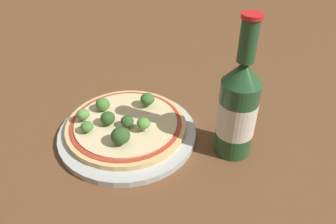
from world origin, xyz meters
The scene contains 12 objects.
ground_plane centered at (0.00, 0.00, 0.00)m, with size 3.00×3.00×0.00m, color brown.
plate centered at (0.00, 0.00, 0.01)m, with size 0.25×0.25×0.01m.
pizza centered at (0.00, 0.01, 0.02)m, with size 0.22×0.22×0.01m.
broccoli_floret_0 centered at (0.02, -0.03, 0.04)m, with size 0.02×0.02×0.03m.
broccoli_floret_1 centered at (-0.07, 0.00, 0.04)m, with size 0.02×0.02×0.02m.
broccoli_floret_2 centered at (0.00, -0.01, 0.04)m, with size 0.02×0.02×0.02m.
broccoli_floret_3 centered at (-0.02, -0.05, 0.04)m, with size 0.03×0.03×0.03m.
broccoli_floret_4 centered at (-0.07, 0.03, 0.04)m, with size 0.02×0.02×0.02m.
broccoli_floret_5 centered at (-0.03, 0.06, 0.04)m, with size 0.03×0.03×0.03m.
broccoli_floret_6 centered at (-0.03, 0.01, 0.04)m, with size 0.03×0.03×0.03m.
broccoli_floret_7 centered at (0.05, 0.04, 0.04)m, with size 0.03×0.03×0.03m.
beer_bottle centered at (0.17, -0.09, 0.09)m, with size 0.06×0.06×0.24m.
Camera 1 is at (-0.07, -0.46, 0.40)m, focal length 35.00 mm.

